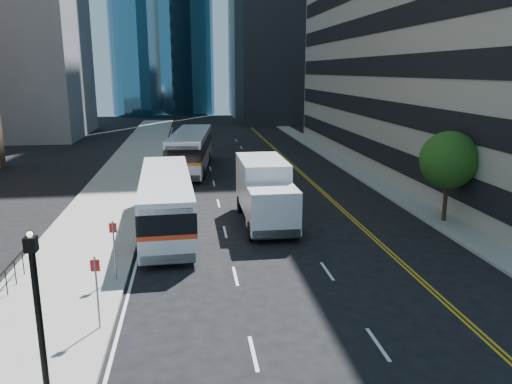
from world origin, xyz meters
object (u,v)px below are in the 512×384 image
Objects in this scene: lamp_post at (39,315)px; bus_rear at (191,149)px; street_tree at (449,160)px; box_truck at (265,191)px; bus_front at (166,200)px.

bus_rear is (3.83, 31.67, -0.92)m from lamp_post.
street_tree is 0.69× the size of box_truck.
street_tree is at bearing -45.27° from bus_rear.
lamp_post reaches higher than box_truck.
lamp_post is 0.35× the size of bus_rear.
lamp_post is 17.24m from box_truck.
street_tree reaches higher than bus_rear.
lamp_post is 31.92m from bus_rear.
street_tree reaches higher than bus_front.
bus_rear is at bearing 82.42° from bus_front.
street_tree reaches higher than box_truck.
box_truck reaches higher than bus_rear.
bus_front is (2.40, 14.79, -1.05)m from lamp_post.
street_tree is at bearing -5.62° from bus_front.
lamp_post is at bearing -90.88° from bus_rear.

